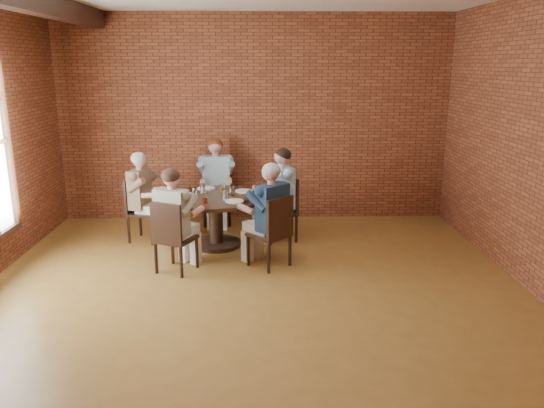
{
  "coord_description": "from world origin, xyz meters",
  "views": [
    {
      "loc": [
        0.09,
        -5.41,
        2.6
      ],
      "look_at": [
        0.24,
        1.0,
        0.9
      ],
      "focal_mm": 35.0,
      "sensor_mm": 36.0,
      "label": 1
    }
  ],
  "objects_px": {
    "diner_c": "(144,197)",
    "chair_d": "(172,235)",
    "chair_b": "(217,191)",
    "dining_table": "(216,211)",
    "chair_a": "(286,206)",
    "chair_c": "(139,207)",
    "diner_a": "(280,195)",
    "chair_e": "(274,230)",
    "smartphone": "(246,202)",
    "diner_b": "(216,182)",
    "diner_e": "(269,215)",
    "diner_d": "(175,221)"
  },
  "relations": [
    {
      "from": "chair_a",
      "to": "smartphone",
      "type": "relative_size",
      "value": 6.97
    },
    {
      "from": "diner_b",
      "to": "chair_d",
      "type": "bearing_deg",
      "value": -104.14
    },
    {
      "from": "chair_b",
      "to": "chair_e",
      "type": "bearing_deg",
      "value": -70.43
    },
    {
      "from": "diner_a",
      "to": "chair_c",
      "type": "relative_size",
      "value": 1.48
    },
    {
      "from": "diner_c",
      "to": "diner_a",
      "type": "bearing_deg",
      "value": -76.13
    },
    {
      "from": "dining_table",
      "to": "chair_b",
      "type": "bearing_deg",
      "value": 93.71
    },
    {
      "from": "diner_a",
      "to": "smartphone",
      "type": "distance_m",
      "value": 0.78
    },
    {
      "from": "chair_b",
      "to": "diner_d",
      "type": "distance_m",
      "value": 2.21
    },
    {
      "from": "chair_c",
      "to": "chair_d",
      "type": "bearing_deg",
      "value": -138.07
    },
    {
      "from": "dining_table",
      "to": "diner_e",
      "type": "height_order",
      "value": "diner_e"
    },
    {
      "from": "diner_c",
      "to": "chair_e",
      "type": "distance_m",
      "value": 2.23
    },
    {
      "from": "diner_a",
      "to": "chair_e",
      "type": "xyz_separation_m",
      "value": [
        -0.12,
        -1.14,
        -0.18
      ]
    },
    {
      "from": "diner_b",
      "to": "diner_c",
      "type": "height_order",
      "value": "diner_b"
    },
    {
      "from": "chair_a",
      "to": "chair_b",
      "type": "xyz_separation_m",
      "value": [
        -1.11,
        0.93,
        0.0
      ]
    },
    {
      "from": "chair_d",
      "to": "chair_e",
      "type": "bearing_deg",
      "value": -148.44
    },
    {
      "from": "diner_a",
      "to": "smartphone",
      "type": "relative_size",
      "value": 10.01
    },
    {
      "from": "chair_c",
      "to": "chair_e",
      "type": "xyz_separation_m",
      "value": [
        1.99,
        -1.18,
        0.01
      ]
    },
    {
      "from": "diner_e",
      "to": "smartphone",
      "type": "xyz_separation_m",
      "value": [
        -0.3,
        0.46,
        0.06
      ]
    },
    {
      "from": "chair_e",
      "to": "diner_e",
      "type": "bearing_deg",
      "value": -90.0
    },
    {
      "from": "diner_b",
      "to": "chair_c",
      "type": "xyz_separation_m",
      "value": [
        -1.1,
        -0.82,
        -0.2
      ]
    },
    {
      "from": "chair_a",
      "to": "chair_d",
      "type": "distance_m",
      "value": 2.0
    },
    {
      "from": "chair_a",
      "to": "chair_c",
      "type": "relative_size",
      "value": 1.03
    },
    {
      "from": "diner_a",
      "to": "smartphone",
      "type": "bearing_deg",
      "value": -53.84
    },
    {
      "from": "dining_table",
      "to": "chair_a",
      "type": "height_order",
      "value": "chair_a"
    },
    {
      "from": "chair_a",
      "to": "diner_e",
      "type": "height_order",
      "value": "diner_e"
    },
    {
      "from": "diner_b",
      "to": "diner_e",
      "type": "relative_size",
      "value": 1.02
    },
    {
      "from": "chair_a",
      "to": "chair_e",
      "type": "height_order",
      "value": "chair_a"
    },
    {
      "from": "dining_table",
      "to": "diner_b",
      "type": "relative_size",
      "value": 1.01
    },
    {
      "from": "chair_a",
      "to": "diner_b",
      "type": "relative_size",
      "value": 0.69
    },
    {
      "from": "chair_c",
      "to": "chair_e",
      "type": "distance_m",
      "value": 2.31
    },
    {
      "from": "chair_c",
      "to": "diner_c",
      "type": "height_order",
      "value": "diner_c"
    },
    {
      "from": "chair_b",
      "to": "chair_d",
      "type": "relative_size",
      "value": 1.04
    },
    {
      "from": "chair_c",
      "to": "chair_d",
      "type": "xyz_separation_m",
      "value": [
        0.7,
        -1.34,
        0.0
      ]
    },
    {
      "from": "diner_a",
      "to": "diner_c",
      "type": "height_order",
      "value": "diner_a"
    },
    {
      "from": "diner_a",
      "to": "chair_c",
      "type": "bearing_deg",
      "value": -106.56
    },
    {
      "from": "chair_a",
      "to": "chair_c",
      "type": "height_order",
      "value": "chair_a"
    },
    {
      "from": "dining_table",
      "to": "chair_b",
      "type": "distance_m",
      "value": 1.22
    },
    {
      "from": "chair_d",
      "to": "smartphone",
      "type": "height_order",
      "value": "chair_d"
    },
    {
      "from": "chair_e",
      "to": "chair_b",
      "type": "bearing_deg",
      "value": -109.9
    },
    {
      "from": "diner_a",
      "to": "chair_d",
      "type": "xyz_separation_m",
      "value": [
        -1.41,
        -1.3,
        -0.18
      ]
    },
    {
      "from": "chair_c",
      "to": "smartphone",
      "type": "bearing_deg",
      "value": -97.31
    },
    {
      "from": "diner_a",
      "to": "diner_e",
      "type": "bearing_deg",
      "value": -25.0
    },
    {
      "from": "dining_table",
      "to": "diner_a",
      "type": "relative_size",
      "value": 1.02
    },
    {
      "from": "chair_a",
      "to": "diner_a",
      "type": "height_order",
      "value": "diner_a"
    },
    {
      "from": "diner_b",
      "to": "chair_e",
      "type": "xyz_separation_m",
      "value": [
        0.89,
        -2.0,
        -0.19
      ]
    },
    {
      "from": "diner_b",
      "to": "diner_e",
      "type": "height_order",
      "value": "diner_b"
    },
    {
      "from": "diner_d",
      "to": "dining_table",
      "type": "bearing_deg",
      "value": -90.0
    },
    {
      "from": "diner_c",
      "to": "chair_d",
      "type": "xyz_separation_m",
      "value": [
        0.61,
        -1.32,
        -0.16
      ]
    },
    {
      "from": "smartphone",
      "to": "chair_b",
      "type": "bearing_deg",
      "value": 114.17
    },
    {
      "from": "chair_b",
      "to": "diner_a",
      "type": "bearing_deg",
      "value": -47.02
    }
  ]
}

